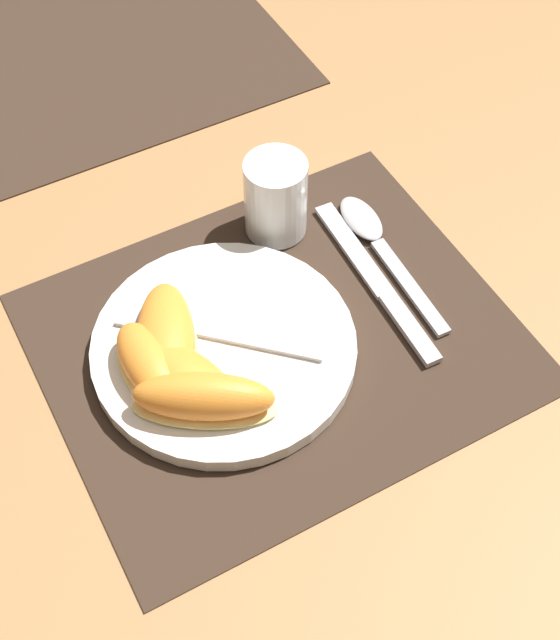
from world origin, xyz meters
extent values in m
plane|color=#A37547|center=(0.00, 0.00, 0.00)|extent=(3.00, 3.00, 0.00)
cube|color=#38281E|center=(0.00, 0.00, 0.00)|extent=(0.42, 0.35, 0.00)
cube|color=#38281E|center=(0.02, 0.47, 0.00)|extent=(0.42, 0.35, 0.00)
cylinder|color=white|center=(-0.05, 0.01, 0.01)|extent=(0.24, 0.24, 0.02)
cylinder|color=silver|center=(0.06, 0.12, 0.05)|extent=(0.06, 0.06, 0.09)
cylinder|color=yellow|center=(0.06, 0.12, 0.02)|extent=(0.05, 0.05, 0.03)
cube|color=#BCBCC1|center=(0.11, -0.05, 0.01)|extent=(0.02, 0.09, 0.01)
cube|color=#BCBCC1|center=(0.12, 0.06, 0.01)|extent=(0.02, 0.13, 0.01)
cube|color=#BCBCC1|center=(0.14, -0.01, 0.01)|extent=(0.02, 0.13, 0.01)
ellipsoid|color=#BCBCC1|center=(0.14, 0.09, 0.01)|extent=(0.04, 0.07, 0.01)
cube|color=#BCBCC1|center=(-0.02, -0.01, 0.02)|extent=(0.10, 0.09, 0.00)
cube|color=#BCBCC1|center=(-0.09, 0.06, 0.02)|extent=(0.07, 0.07, 0.00)
ellipsoid|color=#F4DB84|center=(-0.10, 0.03, 0.02)|extent=(0.10, 0.14, 0.01)
ellipsoid|color=orange|center=(-0.10, 0.03, 0.04)|extent=(0.10, 0.14, 0.03)
ellipsoid|color=#F4DB84|center=(-0.12, 0.01, 0.02)|extent=(0.05, 0.10, 0.01)
ellipsoid|color=orange|center=(-0.12, 0.01, 0.04)|extent=(0.05, 0.10, 0.04)
ellipsoid|color=#F4DB84|center=(-0.10, -0.01, 0.02)|extent=(0.10, 0.14, 0.01)
ellipsoid|color=orange|center=(-0.10, -0.01, 0.04)|extent=(0.10, 0.13, 0.03)
ellipsoid|color=#F4DB84|center=(-0.10, -0.05, 0.02)|extent=(0.13, 0.10, 0.01)
ellipsoid|color=orange|center=(-0.10, -0.05, 0.04)|extent=(0.12, 0.10, 0.04)
camera|label=1|loc=(-0.23, -0.42, 0.68)|focal=50.00mm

